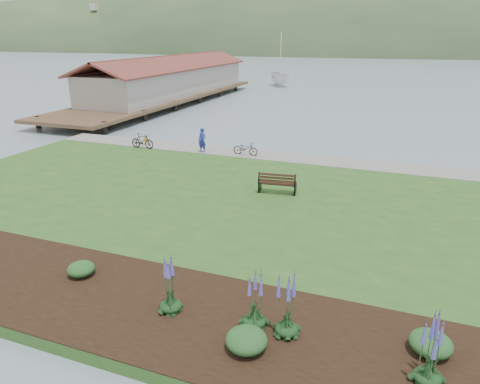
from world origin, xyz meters
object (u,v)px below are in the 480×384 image
object	(u,v)px
person	(202,138)
bicycle_a	(245,148)
park_bench	(277,183)
sailboat	(280,86)

from	to	relation	value
person	bicycle_a	bearing A→B (deg)	18.34
park_bench	bicycle_a	xyz separation A→B (m)	(-3.85, 6.11, -0.12)
person	sailboat	size ratio (longest dim) A/B	0.07
person	park_bench	bearing A→B (deg)	-29.70
person	sailboat	bearing A→B (deg)	109.41
park_bench	sailboat	distance (m)	49.55
park_bench	bicycle_a	size ratio (longest dim) A/B	1.13
person	sailboat	xyz separation A→B (m)	(-6.41, 42.04, -1.35)
park_bench	person	size ratio (longest dim) A/B	0.99
park_bench	bicycle_a	distance (m)	7.22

